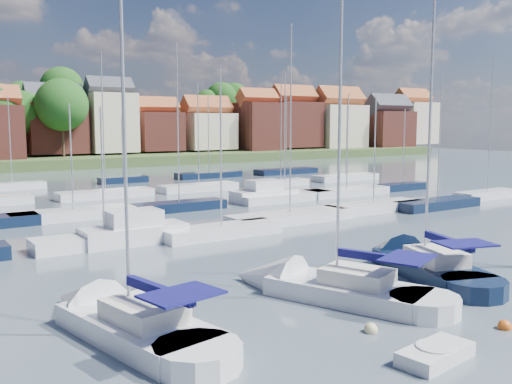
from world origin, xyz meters
TOP-DOWN VIEW (x-y plane):
  - ground at (0.00, 40.00)m, footprint 260.00×260.00m
  - sailboat_left at (-11.87, 5.04)m, footprint 5.09×11.76m
  - sailboat_centre at (-2.39, 4.12)m, footprint 7.01×11.59m
  - sailboat_navy at (4.94, 4.78)m, footprint 6.37×11.81m
  - tender at (-3.92, -3.76)m, footprint 3.08×1.74m
  - buoy_c at (-3.82, -0.61)m, footprint 0.53×0.53m
  - buoy_d at (0.81, -3.24)m, footprint 0.53×0.53m
  - buoy_e at (5.00, 5.93)m, footprint 0.46×0.46m
  - marina_field at (1.91, 35.15)m, footprint 79.62×41.41m

SIDE VIEW (x-z plane):
  - ground at x=0.00m, z-range 0.00..0.00m
  - buoy_c at x=-3.82m, z-range -0.27..0.27m
  - buoy_d at x=0.81m, z-range -0.27..0.27m
  - buoy_e at x=5.00m, z-range -0.23..0.23m
  - tender at x=-3.92m, z-range -0.07..0.56m
  - sailboat_left at x=-11.87m, z-range -7.39..8.10m
  - sailboat_centre at x=-2.39m, z-range -7.33..8.04m
  - sailboat_navy at x=4.94m, z-range -7.57..8.28m
  - marina_field at x=1.91m, z-range -7.53..8.40m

